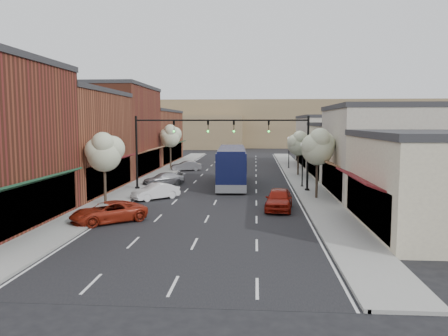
% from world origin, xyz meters
% --- Properties ---
extents(ground, '(160.00, 160.00, 0.00)m').
position_xyz_m(ground, '(0.00, 0.00, 0.00)').
color(ground, black).
rests_on(ground, ground).
extents(sidewalk_left, '(2.80, 73.00, 0.15)m').
position_xyz_m(sidewalk_left, '(-8.40, 18.50, 0.07)').
color(sidewalk_left, gray).
rests_on(sidewalk_left, ground).
extents(sidewalk_right, '(2.80, 73.00, 0.15)m').
position_xyz_m(sidewalk_right, '(8.40, 18.50, 0.07)').
color(sidewalk_right, gray).
rests_on(sidewalk_right, ground).
extents(curb_left, '(0.25, 73.00, 0.17)m').
position_xyz_m(curb_left, '(-7.00, 18.50, 0.07)').
color(curb_left, gray).
rests_on(curb_left, ground).
extents(curb_right, '(0.25, 73.00, 0.17)m').
position_xyz_m(curb_right, '(7.00, 18.50, 0.07)').
color(curb_right, gray).
rests_on(curb_right, ground).
extents(bldg_left_midnear, '(10.14, 14.10, 9.40)m').
position_xyz_m(bldg_left_midnear, '(-14.23, 6.00, 4.66)').
color(bldg_left_midnear, brown).
rests_on(bldg_left_midnear, ground).
extents(bldg_left_midfar, '(10.14, 14.10, 10.90)m').
position_xyz_m(bldg_left_midfar, '(-14.24, 20.00, 5.40)').
color(bldg_left_midfar, brown).
rests_on(bldg_left_midfar, ground).
extents(bldg_left_far, '(10.14, 18.10, 8.40)m').
position_xyz_m(bldg_left_far, '(-14.22, 36.00, 4.16)').
color(bldg_left_far, brown).
rests_on(bldg_left_far, ground).
extents(bldg_right_near, '(9.14, 12.10, 5.90)m').
position_xyz_m(bldg_right_near, '(13.69, -6.00, 2.92)').
color(bldg_right_near, beige).
rests_on(bldg_right_near, ground).
extents(bldg_right_midnear, '(9.14, 12.10, 7.90)m').
position_xyz_m(bldg_right_midnear, '(13.72, 6.00, 3.91)').
color(bldg_right_midnear, '#BEB6A3').
rests_on(bldg_right_midnear, ground).
extents(bldg_right_midfar, '(9.14, 12.10, 6.40)m').
position_xyz_m(bldg_right_midfar, '(13.70, 18.00, 3.17)').
color(bldg_right_midfar, beige).
rests_on(bldg_right_midfar, ground).
extents(bldg_right_far, '(9.14, 16.10, 7.40)m').
position_xyz_m(bldg_right_far, '(13.71, 32.00, 3.66)').
color(bldg_right_far, '#BEB6A3').
rests_on(bldg_right_far, ground).
extents(hill_far, '(120.00, 30.00, 12.00)m').
position_xyz_m(hill_far, '(0.00, 90.00, 6.00)').
color(hill_far, '#7A6647').
rests_on(hill_far, ground).
extents(hill_near, '(50.00, 20.00, 8.00)m').
position_xyz_m(hill_near, '(-25.00, 78.00, 4.00)').
color(hill_near, '#7A6647').
rests_on(hill_near, ground).
extents(signal_mast_right, '(8.22, 0.46, 7.00)m').
position_xyz_m(signal_mast_right, '(5.62, 8.00, 4.62)').
color(signal_mast_right, black).
rests_on(signal_mast_right, ground).
extents(signal_mast_left, '(8.22, 0.46, 7.00)m').
position_xyz_m(signal_mast_left, '(-5.62, 8.00, 4.62)').
color(signal_mast_left, black).
rests_on(signal_mast_left, ground).
extents(tree_right_near, '(2.85, 2.65, 5.95)m').
position_xyz_m(tree_right_near, '(8.35, 3.94, 4.45)').
color(tree_right_near, '#47382B').
rests_on(tree_right_near, ground).
extents(tree_right_far, '(2.85, 2.65, 5.43)m').
position_xyz_m(tree_right_far, '(8.35, 19.94, 3.99)').
color(tree_right_far, '#47382B').
rests_on(tree_right_far, ground).
extents(tree_left_near, '(2.85, 2.65, 5.69)m').
position_xyz_m(tree_left_near, '(-8.25, -0.06, 4.22)').
color(tree_left_near, '#47382B').
rests_on(tree_left_near, ground).
extents(tree_left_far, '(2.85, 2.65, 6.13)m').
position_xyz_m(tree_left_far, '(-8.25, 25.94, 4.60)').
color(tree_left_far, '#47382B').
rests_on(tree_left_far, ground).
extents(lamp_post_near, '(0.44, 0.44, 4.44)m').
position_xyz_m(lamp_post_near, '(7.80, 10.50, 3.01)').
color(lamp_post_near, black).
rests_on(lamp_post_near, ground).
extents(lamp_post_far, '(0.44, 0.44, 4.44)m').
position_xyz_m(lamp_post_far, '(7.80, 28.00, 3.01)').
color(lamp_post_far, black).
rests_on(lamp_post_far, ground).
extents(coach_bus, '(3.31, 12.73, 3.86)m').
position_xyz_m(coach_bus, '(0.80, 11.65, 2.00)').
color(coach_bus, black).
rests_on(coach_bus, ground).
extents(red_hatchback, '(2.37, 4.85, 1.59)m').
position_xyz_m(red_hatchback, '(4.95, -0.58, 0.80)').
color(red_hatchback, maroon).
rests_on(red_hatchback, ground).
extents(parked_car_a, '(5.17, 4.76, 1.34)m').
position_xyz_m(parked_car_a, '(-6.20, -5.44, 0.67)').
color(parked_car_a, maroon).
rests_on(parked_car_a, ground).
extents(parked_car_b, '(3.90, 3.77, 1.33)m').
position_xyz_m(parked_car_b, '(-5.10, 3.14, 0.66)').
color(parked_car_b, white).
rests_on(parked_car_b, ground).
extents(parked_car_c, '(4.58, 3.81, 1.25)m').
position_xyz_m(parked_car_c, '(-6.20, 11.43, 0.63)').
color(parked_car_c, '#959599').
rests_on(parked_car_c, ground).
extents(parked_car_e, '(4.15, 2.54, 1.29)m').
position_xyz_m(parked_car_e, '(-5.97, 24.72, 0.65)').
color(parked_car_e, '#96969B').
rests_on(parked_car_e, ground).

